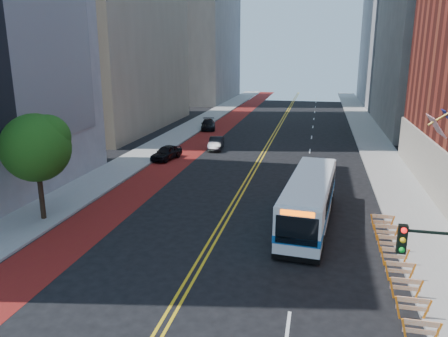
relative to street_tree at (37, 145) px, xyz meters
name	(u,v)px	position (x,y,z in m)	size (l,w,h in m)	color
ground	(185,288)	(11.24, -6.04, -4.91)	(160.00, 160.00, 0.00)	black
sidewalk_left	(163,144)	(-0.76, 23.96, -4.84)	(4.00, 140.00, 0.15)	gray
sidewalk_right	(380,154)	(23.24, 23.96, -4.84)	(4.00, 140.00, 0.15)	gray
bus_lane_paint	(195,146)	(3.14, 23.96, -4.91)	(3.60, 140.00, 0.01)	maroon
center_line_inner	(264,149)	(11.06, 23.96, -4.91)	(0.14, 140.00, 0.01)	gold
center_line_outer	(267,149)	(11.42, 23.96, -4.91)	(0.14, 140.00, 0.01)	gold
lane_dashes	(312,137)	(16.04, 31.96, -4.90)	(0.14, 98.20, 0.01)	silver
construction_barriers	(397,261)	(20.84, -2.62, -4.24)	(1.42, 10.91, 1.00)	orange
street_tree	(37,145)	(0.00, 0.00, 0.00)	(4.20, 4.20, 6.70)	black
traffic_signal	(436,272)	(20.66, -9.55, -1.19)	(2.21, 0.34, 5.07)	black
transit_bus	(309,200)	(16.50, 2.91, -3.31)	(3.39, 11.32, 3.07)	silver
car_a	(166,153)	(2.13, 17.05, -4.21)	(1.66, 4.12, 1.40)	black
car_b	(216,143)	(5.87, 22.74, -4.25)	(1.41, 4.03, 1.33)	black
car_c	(208,125)	(1.94, 34.74, -4.22)	(1.92, 4.73, 1.37)	black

